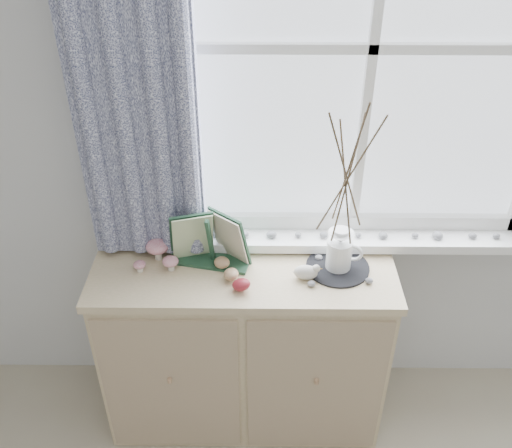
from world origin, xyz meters
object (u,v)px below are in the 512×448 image
Objects in this scene: sideboard at (245,345)px; twig_pitcher at (348,173)px; botanical_book at (210,243)px; toadstool_cluster at (158,252)px.

twig_pitcher is (0.37, 0.01, 0.85)m from sideboard.
twig_pitcher reaches higher than sideboard.
botanical_book is at bearing -163.59° from twig_pitcher.
twig_pitcher is (0.50, -0.00, 0.31)m from botanical_book.
sideboard is 0.93m from twig_pitcher.
sideboard is at bearing 5.59° from botanical_book.
botanical_book is at bearing -7.61° from toadstool_cluster.
botanical_book reaches higher than toadstool_cluster.
toadstool_cluster is 0.24× the size of twig_pitcher.
toadstool_cluster is at bearing 172.82° from sideboard.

